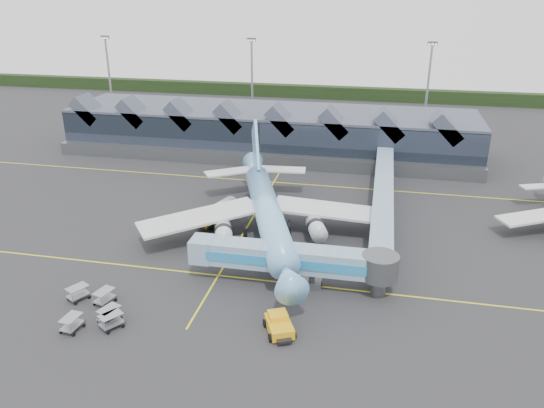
% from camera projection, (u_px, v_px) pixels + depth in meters
% --- Properties ---
extents(ground, '(260.00, 260.00, 0.00)m').
position_uv_depth(ground, '(235.00, 248.00, 76.76)').
color(ground, '#28282A').
rests_on(ground, ground).
extents(taxi_stripes, '(120.00, 60.00, 0.01)m').
position_uv_depth(taxi_stripes, '(251.00, 220.00, 85.78)').
color(taxi_stripes, yellow).
rests_on(taxi_stripes, ground).
extents(tree_line_far, '(260.00, 4.00, 4.00)m').
position_uv_depth(tree_line_far, '(324.00, 92.00, 175.29)').
color(tree_line_far, black).
rests_on(tree_line_far, ground).
extents(terminal, '(90.00, 22.25, 12.52)m').
position_uv_depth(terminal, '(269.00, 131.00, 118.58)').
color(terminal, black).
rests_on(terminal, ground).
extents(light_masts, '(132.40, 42.56, 22.45)m').
position_uv_depth(light_masts, '(391.00, 88.00, 124.64)').
color(light_masts, gray).
rests_on(light_masts, ground).
extents(main_airliner, '(36.93, 43.46, 14.39)m').
position_uv_depth(main_airliner, '(267.00, 209.00, 79.16)').
color(main_airliner, '#6D98DD').
rests_on(main_airliner, ground).
extents(jet_bridge, '(26.18, 4.52, 5.43)m').
position_uv_depth(jet_bridge, '(303.00, 260.00, 65.84)').
color(jet_bridge, '#759DC3').
rests_on(jet_bridge, ground).
extents(fuel_truck, '(4.82, 9.13, 3.08)m').
position_uv_depth(fuel_truck, '(218.00, 211.00, 84.68)').
color(fuel_truck, black).
rests_on(fuel_truck, ground).
extents(pushback_tug, '(4.22, 5.09, 2.05)m').
position_uv_depth(pushback_tug, '(279.00, 325.00, 57.96)').
color(pushback_tug, '#ECA916').
rests_on(pushback_tug, ground).
extents(baggage_carts, '(9.34, 8.53, 1.73)m').
position_uv_depth(baggage_carts, '(95.00, 309.00, 60.73)').
color(baggage_carts, '#97999F').
rests_on(baggage_carts, ground).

